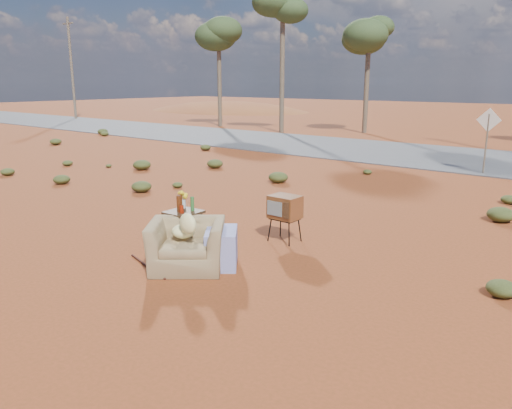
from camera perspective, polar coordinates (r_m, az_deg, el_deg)
The scene contains 13 objects.
ground at distance 8.75m, azimuth -7.07°, elevation -6.51°, with size 140.00×140.00×0.00m, color brown.
highway at distance 21.70m, azimuth 22.74°, elevation 4.84°, with size 140.00×7.00×0.04m, color #565659.
dirt_mound at distance 53.61m, azimuth -3.29°, elevation 10.64°, with size 26.00×18.00×2.00m, color brown.
armchair at distance 8.34m, azimuth -7.19°, elevation -3.92°, with size 1.54×1.61×1.07m.
tv_unit at distance 9.59m, azimuth 3.31°, elevation -0.36°, with size 0.57×0.46×0.91m.
side_table at distance 8.97m, azimuth -8.30°, elevation -0.53°, with size 0.58×0.58×1.11m.
rusty_bar at distance 8.62m, azimuth -12.29°, elevation -6.92°, with size 0.04×0.04×1.35m, color #471B12.
road_sign at distance 18.27m, azimuth 24.97°, elevation 7.81°, with size 0.78×0.06×2.19m.
eucalyptus_far_left at distance 35.21m, azimuth -4.29°, elevation 18.60°, with size 3.20×3.20×7.10m.
eucalyptus_left at distance 30.74m, azimuth 3.08°, elevation 21.15°, with size 3.20×3.20×8.10m.
eucalyptus_near_left at distance 31.06m, azimuth 12.79°, elevation 18.04°, with size 3.20×3.20×6.60m.
utility_pole_west at distance 44.46m, azimuth -20.33°, elevation 14.51°, with size 1.40×0.20×8.00m.
scrub_patch at distance 12.47m, azimuth 4.88°, elevation 0.43°, with size 17.49×8.07×0.33m.
Camera 1 is at (5.95, -5.65, 3.03)m, focal length 35.00 mm.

